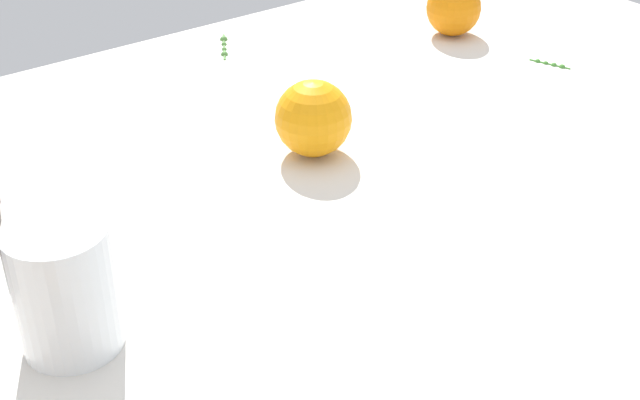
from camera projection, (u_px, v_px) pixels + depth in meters
ground_plane at (283, 249)px, 74.72cm from camera, size 147.14×93.43×3.00cm
second_glass at (66, 296)px, 60.03cm from camera, size 7.11×7.11×9.62cm
loose_orange_0 at (454, 8)px, 111.55cm from camera, size 6.99×6.99×6.99cm
loose_orange_1 at (313, 118)px, 84.19cm from camera, size 7.52×7.52×7.52cm
herb_sprig_0 at (551, 63)px, 104.68cm from camera, size 1.93×4.92×0.78cm
herb_sprig_1 at (224, 45)px, 109.63cm from camera, size 4.58×7.33×1.00cm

